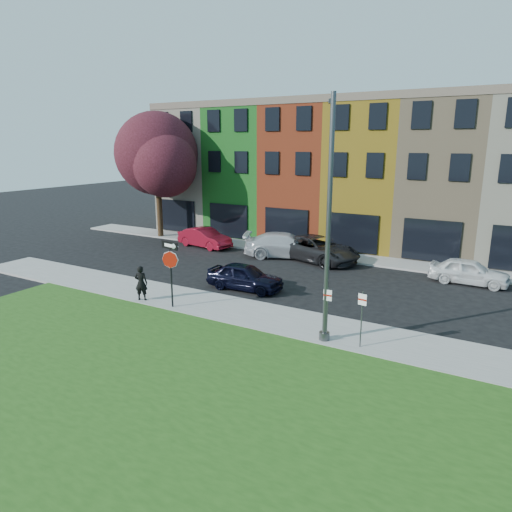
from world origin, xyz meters
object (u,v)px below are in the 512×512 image
Objects in this scene: stop_sign at (170,261)px; street_lamp at (329,222)px; man at (141,283)px; sedan_near at (245,277)px.

street_lamp is (7.28, 0.25, 2.34)m from stop_sign.
man is 0.19× the size of street_lamp.
street_lamp reaches higher than stop_sign.
sedan_near is at bearing 82.23° from stop_sign.
street_lamp is at bearing 158.28° from man.
street_lamp is at bearing -125.89° from sedan_near.
sedan_near is at bearing -151.20° from man.
sedan_near is at bearing 124.44° from street_lamp.
stop_sign is 0.75× the size of sedan_near.
stop_sign is 7.65m from street_lamp.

